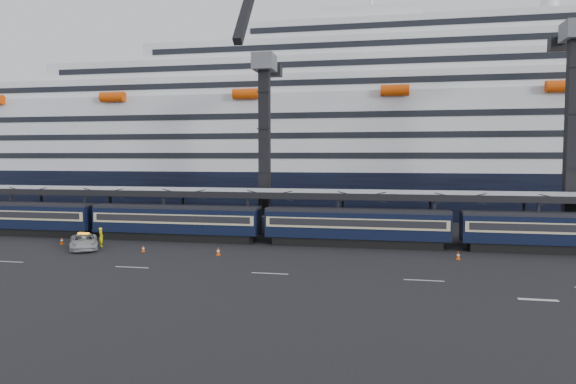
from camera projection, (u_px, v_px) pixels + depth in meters
name	position (u px, v px, depth m)	size (l,w,h in m)	color
ground	(446.00, 270.00, 42.39)	(260.00, 260.00, 0.00)	black
lane_markings	(575.00, 291.00, 35.71)	(111.00, 4.27, 0.02)	beige
train	(389.00, 226.00, 52.92)	(133.05, 3.00, 4.05)	black
canopy	(433.00, 194.00, 55.73)	(130.00, 6.25, 5.53)	#919599
cruise_ship	(411.00, 139.00, 86.76)	(214.09, 28.84, 34.00)	black
crane_dark_near	(264.00, 136.00, 63.59)	(4.50, 17.75, 35.08)	#4F5257
crane_dark_mid	(574.00, 120.00, 55.80)	(4.50, 18.24, 39.64)	#4F5257
pickup_truck	(84.00, 242.00, 51.83)	(2.57, 5.58, 1.55)	#A1A4A8
worker	(101.00, 237.00, 53.36)	(0.73, 0.48, 2.01)	yellow
traffic_cone_a	(62.00, 241.00, 54.77)	(0.40, 0.40, 0.80)	#DD4506
traffic_cone_b	(143.00, 248.00, 50.49)	(0.34, 0.34, 0.68)	#DD4506
traffic_cone_c	(218.00, 251.00, 48.70)	(0.41, 0.41, 0.81)	#DD4506
traffic_cone_d	(458.00, 255.00, 46.78)	(0.38, 0.38, 0.76)	#DD4506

